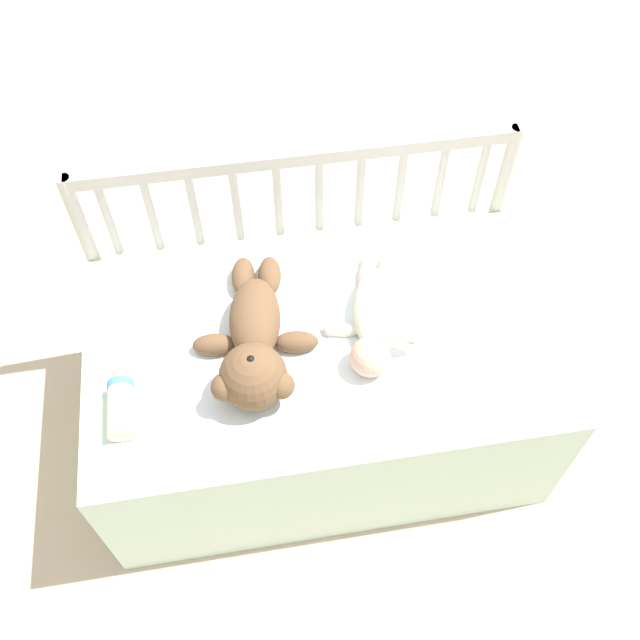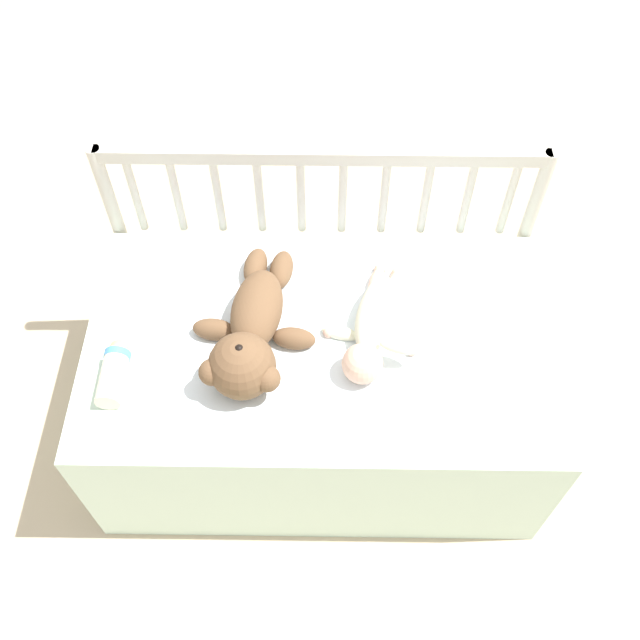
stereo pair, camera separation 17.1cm
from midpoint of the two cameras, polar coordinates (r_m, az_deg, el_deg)
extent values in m
plane|color=#C6B293|center=(2.14, 2.29, -8.47)|extent=(12.00, 12.00, 0.00)
cube|color=silver|center=(1.94, 2.51, -5.43)|extent=(1.16, 0.68, 0.46)
cylinder|color=beige|center=(2.09, -13.05, 5.47)|extent=(0.04, 0.04, 0.74)
cylinder|color=beige|center=(2.13, 17.81, 5.04)|extent=(0.04, 0.04, 0.74)
cube|color=beige|center=(1.79, 2.95, 12.81)|extent=(1.12, 0.03, 0.04)
cylinder|color=beige|center=(1.93, -12.11, 9.57)|extent=(0.02, 0.02, 0.24)
cylinder|color=beige|center=(1.91, -8.88, 9.64)|extent=(0.02, 0.02, 0.24)
cylinder|color=beige|center=(1.89, -5.59, 9.68)|extent=(0.02, 0.02, 0.24)
cylinder|color=beige|center=(1.88, -2.26, 9.69)|extent=(0.02, 0.02, 0.24)
cylinder|color=beige|center=(1.88, 1.09, 9.66)|extent=(0.02, 0.02, 0.24)
cylinder|color=beige|center=(1.88, 4.44, 9.60)|extent=(0.02, 0.02, 0.24)
cylinder|color=beige|center=(1.90, 7.75, 9.52)|extent=(0.02, 0.02, 0.24)
cylinder|color=beige|center=(1.91, 11.02, 9.40)|extent=(0.02, 0.02, 0.24)
cylinder|color=beige|center=(1.93, 14.22, 9.25)|extent=(0.02, 0.02, 0.24)
cylinder|color=beige|center=(1.96, 17.34, 9.08)|extent=(0.02, 0.02, 0.24)
cube|color=white|center=(1.77, 1.80, -0.54)|extent=(0.82, 0.56, 0.01)
ellipsoid|color=brown|center=(1.73, -2.27, 0.63)|extent=(0.15, 0.25, 0.11)
sphere|color=brown|center=(1.61, -3.27, -3.92)|extent=(0.16, 0.16, 0.16)
sphere|color=beige|center=(1.58, -3.34, -3.11)|extent=(0.07, 0.07, 0.07)
sphere|color=black|center=(1.55, -3.39, -2.57)|extent=(0.02, 0.02, 0.02)
sphere|color=brown|center=(1.59, -1.21, -4.94)|extent=(0.06, 0.06, 0.06)
sphere|color=brown|center=(1.61, -5.64, -4.40)|extent=(0.06, 0.06, 0.06)
ellipsoid|color=brown|center=(1.71, 0.74, -1.69)|extent=(0.11, 0.07, 0.05)
ellipsoid|color=brown|center=(1.74, -5.72, -0.96)|extent=(0.11, 0.07, 0.05)
ellipsoid|color=brown|center=(1.84, -0.46, 3.87)|extent=(0.07, 0.12, 0.06)
ellipsoid|color=brown|center=(1.84, -2.55, 4.09)|extent=(0.07, 0.12, 0.06)
ellipsoid|color=#EAEACC|center=(1.75, 7.29, 0.26)|extent=(0.15, 0.25, 0.08)
sphere|color=beige|center=(1.66, 6.35, -3.72)|extent=(0.10, 0.10, 0.10)
ellipsoid|color=#EAEACC|center=(1.67, 9.28, -2.35)|extent=(0.10, 0.06, 0.03)
ellipsoid|color=#EAEACC|center=(1.74, 4.44, -1.25)|extent=(0.10, 0.06, 0.03)
sphere|color=beige|center=(1.73, 10.14, -2.61)|extent=(0.03, 0.03, 0.03)
sphere|color=beige|center=(1.74, 3.49, -1.18)|extent=(0.03, 0.03, 0.03)
ellipsoid|color=beige|center=(1.84, 8.57, 2.47)|extent=(0.06, 0.10, 0.04)
ellipsoid|color=beige|center=(1.84, 7.16, 2.77)|extent=(0.06, 0.10, 0.04)
sphere|color=beige|center=(1.87, 8.81, 3.55)|extent=(0.03, 0.03, 0.03)
sphere|color=beige|center=(1.87, 7.42, 3.84)|extent=(0.03, 0.03, 0.03)
cylinder|color=#F4E5CC|center=(1.70, -13.55, -4.85)|extent=(0.06, 0.13, 0.06)
cylinder|color=#4C99D8|center=(1.73, -13.23, -3.02)|extent=(0.06, 0.02, 0.06)
sphere|color=#EAC67F|center=(1.74, -13.13, -2.44)|extent=(0.04, 0.04, 0.04)
camera|label=1|loc=(0.09, -87.13, 4.07)|focal=40.00mm
camera|label=2|loc=(0.09, 92.87, -4.07)|focal=40.00mm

